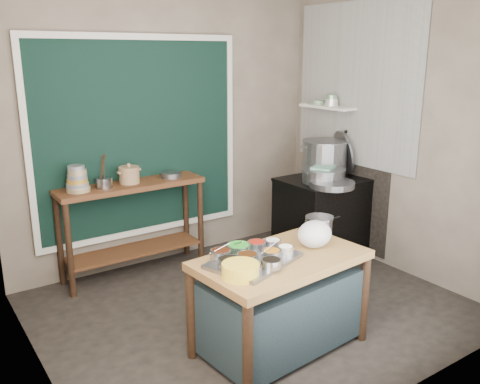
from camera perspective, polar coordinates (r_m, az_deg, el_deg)
floor at (r=4.61m, az=1.39°, el=-12.99°), size 3.50×3.00×0.02m
back_wall at (r=5.41m, az=-7.99°, el=6.93°), size 3.50×0.02×2.80m
left_wall at (r=3.43m, az=-23.03°, el=0.99°), size 0.02×3.00×2.80m
right_wall at (r=5.34m, az=17.07°, el=6.31°), size 0.02×3.00×2.80m
curtain_panel at (r=5.24m, az=-11.21°, el=5.96°), size 2.10×0.02×1.90m
curtain_frame at (r=5.23m, az=-11.17°, el=5.94°), size 2.22×0.03×2.02m
tile_panel at (r=5.64m, az=12.84°, el=11.64°), size 0.02×1.70×1.70m
soot_patch at (r=5.89m, az=11.51°, el=0.49°), size 0.01×1.30×1.30m
wall_shelf at (r=5.79m, az=9.78°, el=9.40°), size 0.22×0.70×0.03m
prep_table at (r=3.89m, az=4.54°, el=-12.33°), size 1.30×0.82×0.75m
back_counter at (r=5.20m, az=-11.89°, el=-4.10°), size 1.45×0.40×0.95m
stove_block at (r=5.63m, az=9.31°, el=-3.00°), size 0.90×0.68×0.85m
stove_top at (r=5.51m, az=9.51°, el=1.35°), size 0.92×0.69×0.03m
condiment_tray at (r=3.61m, az=1.56°, el=-7.69°), size 0.73×0.62×0.03m
condiment_bowls at (r=3.60m, az=1.14°, el=-7.03°), size 0.62×0.48×0.07m
yellow_basin at (r=3.37m, az=0.07°, el=-8.80°), size 0.29×0.29×0.10m
saucepan at (r=4.24m, az=8.87°, el=-3.59°), size 0.25×0.25×0.13m
plastic_bag_a at (r=3.90m, az=8.38°, el=-4.69°), size 0.32×0.29×0.21m
plastic_bag_b at (r=3.96m, az=8.44°, el=-4.75°), size 0.25×0.23×0.16m
bowl_stack at (r=4.88m, az=-17.78°, el=1.30°), size 0.22×0.22×0.24m
utensil_cup at (r=4.95m, az=-15.04°, el=1.02°), size 0.19×0.19×0.10m
ceramic_crock at (r=5.06m, az=-12.33°, el=1.78°), size 0.26×0.26×0.14m
wide_bowl at (r=5.23m, az=-7.77°, el=1.92°), size 0.27×0.27×0.05m
stock_pot at (r=5.57m, az=9.48°, el=3.74°), size 0.65×0.65×0.39m
pot_lid at (r=5.72m, az=11.53°, el=4.37°), size 0.30×0.50×0.48m
steamer at (r=5.32m, az=9.33°, el=1.87°), size 0.49×0.49×0.15m
green_cloth at (r=5.30m, az=9.37°, el=2.78°), size 0.33×0.31×0.02m
shallow_pan at (r=5.16m, az=10.30°, el=0.87°), size 0.55×0.55×0.06m
shelf_bowl_stack at (r=5.74m, az=10.27°, el=10.04°), size 0.15×0.15×0.12m
shelf_bowl_green at (r=5.89m, az=8.84°, el=9.91°), size 0.16×0.16×0.05m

